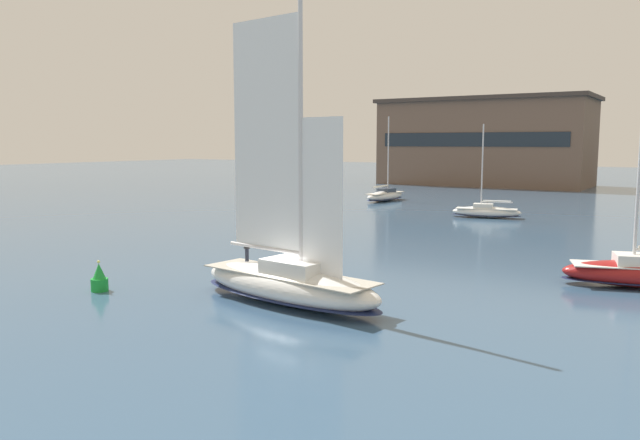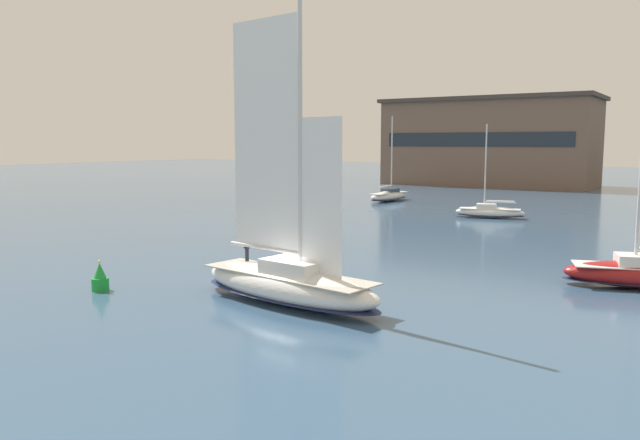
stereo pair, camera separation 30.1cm
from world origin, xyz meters
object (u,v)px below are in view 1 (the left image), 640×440
(sailboat_main, at_px, (288,280))
(sailboat_moored_outer_mooring, at_px, (297,200))
(channel_buoy, at_px, (99,279))
(sailboat_moored_far_slip, at_px, (486,211))
(sailboat_moored_near_marina, at_px, (385,195))

(sailboat_main, relative_size, sailboat_moored_outer_mooring, 1.70)
(sailboat_moored_outer_mooring, height_order, channel_buoy, sailboat_moored_outer_mooring)
(sailboat_moored_far_slip, bearing_deg, sailboat_main, -86.12)
(channel_buoy, bearing_deg, sailboat_moored_near_marina, 100.51)
(sailboat_moored_far_slip, xyz_separation_m, sailboat_moored_outer_mooring, (-24.82, 0.31, -0.06))
(sailboat_moored_far_slip, relative_size, sailboat_moored_outer_mooring, 1.10)
(sailboat_moored_near_marina, height_order, sailboat_moored_outer_mooring, sailboat_moored_near_marina)
(sailboat_main, distance_m, sailboat_moored_near_marina, 56.15)
(sailboat_main, xyz_separation_m, sailboat_moored_far_slip, (-2.76, 40.73, -0.52))
(sailboat_moored_far_slip, bearing_deg, sailboat_moored_outer_mooring, 179.28)
(sailboat_moored_far_slip, bearing_deg, channel_buoy, -99.57)
(sailboat_main, xyz_separation_m, channel_buoy, (-10.19, -3.33, -0.54))
(channel_buoy, bearing_deg, sailboat_moored_far_slip, 80.43)
(sailboat_moored_far_slip, distance_m, channel_buoy, 44.69)
(sailboat_moored_outer_mooring, bearing_deg, sailboat_main, -56.10)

